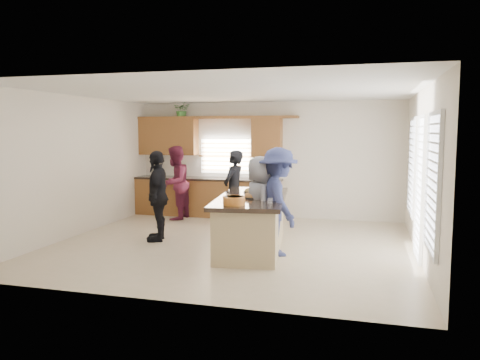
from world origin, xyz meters
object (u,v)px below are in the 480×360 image
(salad_bowl, at_px, (234,200))
(woman_left_back, at_px, (234,190))
(island, at_px, (252,224))
(woman_right_back, at_px, (278,201))
(woman_left_front, at_px, (158,196))
(woman_right_front, at_px, (260,205))
(woman_left_mid, at_px, (175,183))

(salad_bowl, relative_size, woman_left_back, 0.21)
(island, distance_m, woman_left_back, 1.82)
(island, relative_size, woman_right_back, 1.54)
(woman_left_front, relative_size, woman_right_back, 0.95)
(woman_left_back, xyz_separation_m, woman_right_front, (0.99, -1.81, -0.01))
(woman_left_front, height_order, woman_right_front, woman_left_front)
(island, height_order, woman_right_back, woman_right_back)
(woman_left_mid, relative_size, woman_right_back, 0.96)
(salad_bowl, distance_m, woman_right_front, 0.87)
(woman_left_mid, relative_size, woman_right_front, 1.04)
(woman_right_back, bearing_deg, woman_left_back, 6.07)
(woman_left_mid, xyz_separation_m, woman_left_front, (0.53, -2.09, -0.01))
(salad_bowl, distance_m, woman_right_back, 0.96)
(salad_bowl, xyz_separation_m, woman_right_back, (0.56, 0.77, -0.11))
(salad_bowl, height_order, woman_right_front, woman_right_front)
(woman_left_mid, xyz_separation_m, woman_right_back, (2.95, -2.52, 0.04))
(island, height_order, woman_left_back, woman_left_back)
(woman_left_mid, bearing_deg, island, 47.73)
(salad_bowl, bearing_deg, woman_left_front, 147.28)
(salad_bowl, relative_size, woman_left_mid, 0.20)
(woman_left_mid, distance_m, woman_right_front, 3.61)
(woman_left_mid, bearing_deg, woman_left_front, 14.81)
(woman_left_back, height_order, woman_right_front, woman_left_back)
(woman_left_back, xyz_separation_m, woman_left_mid, (-1.64, 0.66, 0.03))
(island, xyz_separation_m, woman_left_mid, (-2.43, 2.26, 0.42))
(woman_left_back, bearing_deg, salad_bowl, 28.30)
(island, bearing_deg, woman_left_front, 167.95)
(salad_bowl, relative_size, woman_right_front, 0.21)
(woman_left_back, xyz_separation_m, woman_right_back, (1.31, -1.85, 0.07))
(woman_left_mid, bearing_deg, woman_right_back, 50.13)
(woman_left_back, distance_m, woman_left_front, 1.81)
(island, distance_m, salad_bowl, 1.18)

